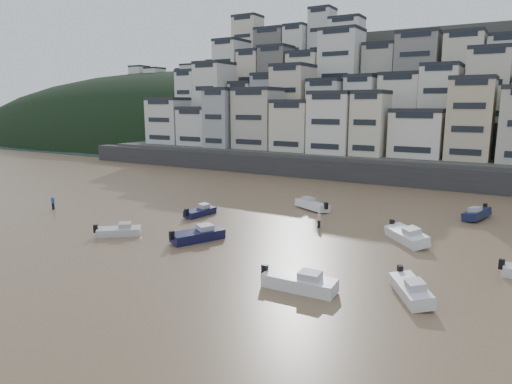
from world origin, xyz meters
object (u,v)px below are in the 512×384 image
Objects in this scene: boat_f at (200,210)px; boat_h at (312,204)px; boat_c at (198,233)px; person_blue at (53,203)px; boat_a at (299,279)px; boat_i at (477,213)px; boat_b at (411,287)px; boat_j at (119,230)px; boat_e at (407,234)px; person_pink at (319,220)px.

boat_f is 14.19m from boat_h.
boat_c is 1.03× the size of boat_h.
boat_h is 32.97m from person_blue.
boat_a reaches higher than boat_i.
boat_i reaches higher than boat_b.
boat_j is (-28.92, 0.36, -0.10)m from boat_b.
boat_b is 21.11m from boat_c.
boat_e is 1.07× the size of boat_h.
boat_e is (3.97, 15.76, 0.01)m from boat_a.
person_pink reaches higher than boat_e.
boat_a reaches higher than boat_b.
boat_b is at bearing -47.19° from person_pink.
boat_b is 45.44m from person_blue.
boat_h is (10.27, 9.79, 0.11)m from boat_f.
boat_b is at bearing 10.66° from boat_i.
boat_c reaches higher than boat_f.
person_pink is at bearing 15.67° from person_blue.
boat_h is 19.24m from boat_i.
boat_j is at bearing -35.09° from boat_i.
boat_a is at bearing -48.24° from boat_j.
boat_e is 23.84m from boat_f.
person_blue and person_pink have the same top height.
person_blue reaches higher than boat_i.
person_pink is at bearing -33.53° from boat_i.
person_blue is at bearing 125.67° from boat_j.
boat_j is at bearing 169.87° from boat_a.
person_blue is 33.83m from person_pink.
person_pink is at bearing -75.08° from boat_f.
boat_a is at bearing -71.71° from person_pink.
boat_i is at bearing 145.89° from boat_b.
boat_c is at bearing -103.57° from boat_e.
boat_i is at bearing -136.14° from boat_h.
boat_c reaches higher than boat_b.
boat_a reaches higher than boat_j.
boat_f is at bearing 61.05° from boat_c.
boat_a is 0.98× the size of boat_e.
boat_i is (22.57, 23.59, -0.04)m from boat_c.
boat_j is at bearing -121.21° from boat_b.
boat_e is (-3.25, 13.00, 0.08)m from boat_b.
boat_a is 24.35m from boat_f.
boat_b is 26.68m from boat_i.
boat_e is 42.81m from person_blue.
boat_f is at bearing 142.53° from boat_a.
boat_i reaches higher than boat_f.
boat_j is at bearing 133.08° from boat_c.
boat_a is 3.41× the size of person_pink.
boat_h is (-13.51, 8.18, -0.05)m from boat_e.
boat_a is 1.05× the size of boat_h.
boat_f is at bearing -143.34° from boat_b.
boat_f is 0.86× the size of boat_i.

